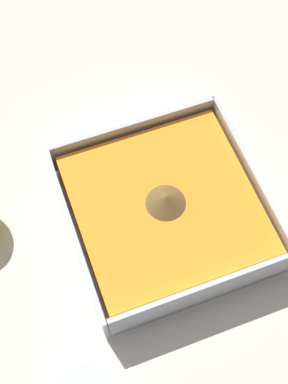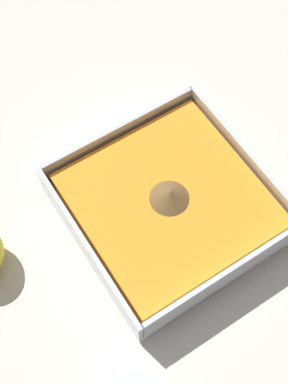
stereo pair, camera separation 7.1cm
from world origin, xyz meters
name	(u,v)px [view 2 (the right image)]	position (x,y,z in m)	size (l,w,h in m)	color
ground_plane	(176,226)	(0.00, 0.00, 0.00)	(4.00, 4.00, 0.00)	beige
square_dish	(168,207)	(-0.02, 0.00, 0.03)	(0.25, 0.25, 0.07)	silver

